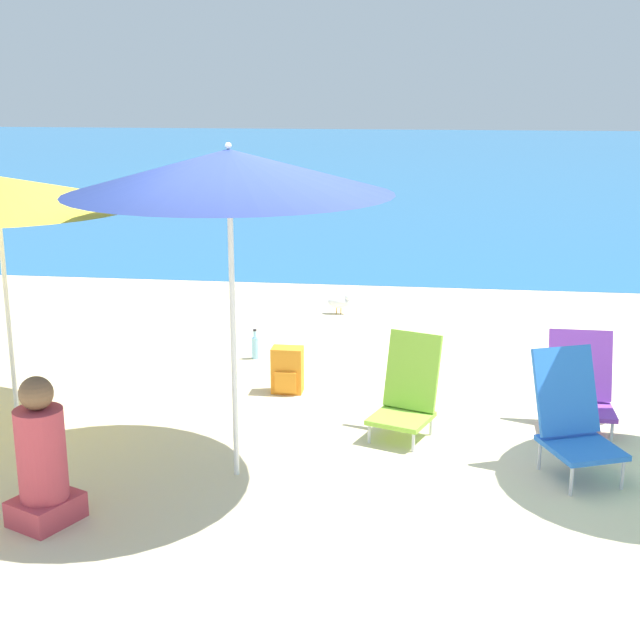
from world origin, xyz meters
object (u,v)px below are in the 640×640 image
object	(u,v)px
beach_chair_blue	(573,417)
beach_chair_lime	(408,391)
person_seated_near	(42,462)
water_bottle	(255,347)
beach_umbrella_navy	(229,172)
seagull	(340,302)
backpack_orange	(287,370)
beach_chair_purple	(580,385)

from	to	relation	value
beach_chair_blue	beach_chair_lime	distance (m)	1.25
person_seated_near	water_bottle	xyz separation A→B (m)	(0.59, 3.41, -0.28)
beach_umbrella_navy	seagull	distance (m)	4.81
person_seated_near	beach_chair_blue	bearing A→B (deg)	44.32
backpack_orange	seagull	bearing A→B (deg)	86.88
backpack_orange	beach_chair_blue	bearing A→B (deg)	-31.47
person_seated_near	water_bottle	world-z (taller)	person_seated_near
person_seated_near	seagull	distance (m)	5.37
beach_chair_blue	water_bottle	world-z (taller)	beach_chair_blue
person_seated_near	beach_umbrella_navy	bearing A→B (deg)	63.89
water_bottle	seagull	world-z (taller)	water_bottle
water_bottle	seagull	distance (m)	1.92
beach_chair_purple	beach_chair_blue	size ratio (longest dim) A/B	0.88
backpack_orange	person_seated_near	bearing A→B (deg)	-112.98
beach_umbrella_navy	beach_chair_blue	world-z (taller)	beach_umbrella_navy
backpack_orange	seagull	world-z (taller)	backpack_orange
beach_chair_blue	seagull	distance (m)	4.55
seagull	beach_chair_blue	bearing A→B (deg)	-63.37
beach_chair_purple	person_seated_near	size ratio (longest dim) A/B	0.79
beach_umbrella_navy	seagull	bearing A→B (deg)	87.22
beach_chair_blue	water_bottle	bearing A→B (deg)	117.38
beach_chair_purple	beach_chair_blue	distance (m)	0.88
beach_chair_blue	backpack_orange	world-z (taller)	beach_chair_blue
beach_chair_blue	backpack_orange	size ratio (longest dim) A/B	2.10
beach_chair_purple	water_bottle	bearing A→B (deg)	154.40
backpack_orange	beach_chair_lime	bearing A→B (deg)	-37.40
water_bottle	beach_chair_lime	bearing A→B (deg)	-48.42
backpack_orange	seagull	size ratio (longest dim) A/B	1.48
backpack_orange	seagull	distance (m)	2.73
beach_chair_lime	person_seated_near	size ratio (longest dim) A/B	0.83
beach_umbrella_navy	backpack_orange	world-z (taller)	beach_umbrella_navy
beach_chair_blue	beach_chair_purple	bearing A→B (deg)	55.88
beach_umbrella_navy	backpack_orange	xyz separation A→B (m)	(0.07, 1.69, -1.85)
beach_chair_lime	beach_chair_purple	bearing A→B (deg)	34.15
beach_chair_lime	backpack_orange	bearing A→B (deg)	162.68
seagull	beach_umbrella_navy	bearing A→B (deg)	-92.78
person_seated_near	backpack_orange	xyz separation A→B (m)	(1.06, 2.50, -0.20)
beach_umbrella_navy	beach_chair_lime	bearing A→B (deg)	38.22
beach_umbrella_navy	beach_chair_purple	world-z (taller)	beach_umbrella_navy
water_bottle	seagull	xyz separation A→B (m)	(0.62, 1.81, 0.02)
beach_umbrella_navy	person_seated_near	bearing A→B (deg)	-140.72
beach_umbrella_navy	beach_chair_purple	size ratio (longest dim) A/B	3.04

